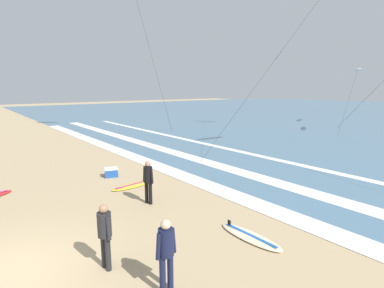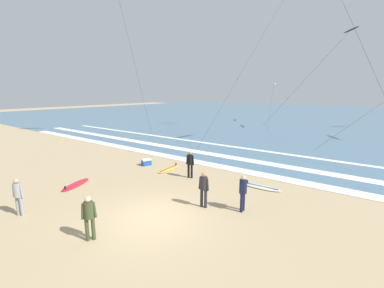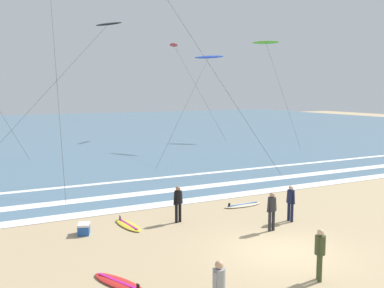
{
  "view_description": "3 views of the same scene",
  "coord_description": "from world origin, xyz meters",
  "views": [
    {
      "loc": [
        7.32,
        -0.29,
        4.2
      ],
      "look_at": [
        -1.11,
        6.35,
        2.16
      ],
      "focal_mm": 27.86,
      "sensor_mm": 36.0,
      "label": 1
    },
    {
      "loc": [
        7.08,
        -6.78,
        5.02
      ],
      "look_at": [
        -1.57,
        4.74,
        2.09
      ],
      "focal_mm": 24.25,
      "sensor_mm": 36.0,
      "label": 2
    },
    {
      "loc": [
        -9.82,
        -11.89,
        5.71
      ],
      "look_at": [
        -1.09,
        4.95,
        3.39
      ],
      "focal_mm": 41.14,
      "sensor_mm": 36.0,
      "label": 3
    }
  ],
  "objects": [
    {
      "name": "cooler_box",
      "position": [
        -5.84,
        5.17,
        0.22
      ],
      "size": [
        0.63,
        0.73,
        0.44
      ],
      "color": "#1E4C9E",
      "rests_on": "ground"
    },
    {
      "name": "surfboard_near_water",
      "position": [
        -3.93,
        5.36,
        0.05
      ],
      "size": [
        0.81,
        2.15,
        0.25
      ],
      "color": "yellow",
      "rests_on": "ground"
    },
    {
      "name": "surfer_mid_group",
      "position": [
        2.62,
        2.74,
        0.96
      ],
      "size": [
        0.32,
        0.51,
        1.6
      ],
      "color": "#141938",
      "rests_on": "ground"
    },
    {
      "name": "surfer_left_near",
      "position": [
        1.08,
        2.07,
        0.96
      ],
      "size": [
        0.51,
        0.32,
        1.6
      ],
      "color": "#232328",
      "rests_on": "ground"
    },
    {
      "name": "wave_foam_outer_break",
      "position": [
        -0.42,
        14.19,
        0.01
      ],
      "size": [
        57.12,
        0.55,
        0.01
      ],
      "primitive_type": "cube",
      "color": "white",
      "rests_on": "ocean_surface"
    },
    {
      "name": "kite_white_far_left",
      "position": [
        -7.98,
        35.22,
        6.1
      ],
      "size": [
        3.81,
        10.79,
        6.36
      ],
      "color": "white",
      "rests_on": "ground"
    },
    {
      "name": "surfer_left_far",
      "position": [
        -1.81,
        4.88,
        0.96
      ],
      "size": [
        0.51,
        0.32,
        1.6
      ],
      "color": "black",
      "rests_on": "ground"
    },
    {
      "name": "surfboard_right_spare",
      "position": [
        2.22,
        5.84,
        0.05
      ],
      "size": [
        2.12,
        0.66,
        0.25
      ],
      "color": "beige",
      "rests_on": "ground"
    },
    {
      "name": "wave_foam_mid_break",
      "position": [
        -1.3,
        10.58,
        0.01
      ],
      "size": [
        56.87,
        0.97,
        0.01
      ],
      "primitive_type": "cube",
      "color": "white",
      "rests_on": "ocean_surface"
    },
    {
      "name": "wave_foam_shoreline",
      "position": [
        1.67,
        7.92,
        0.01
      ],
      "size": [
        59.46,
        1.01,
        0.01
      ],
      "primitive_type": "cube",
      "color": "white",
      "rests_on": "ocean_surface"
    }
  ]
}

